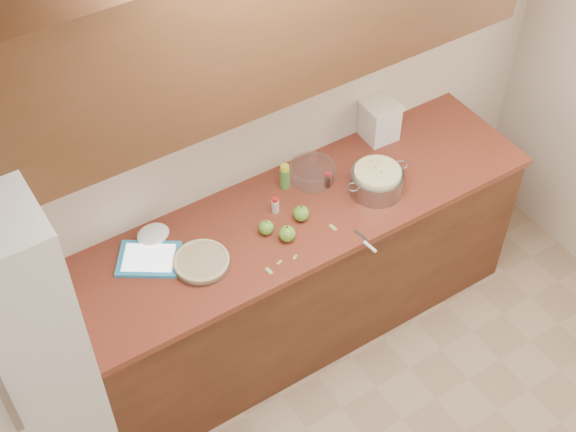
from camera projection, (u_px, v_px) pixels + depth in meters
room_shell at (513, 408)px, 2.71m from camera, size 3.60×3.60×3.60m
counter_run at (282, 279)px, 4.18m from camera, size 2.64×0.68×0.92m
upper_cabinets at (260, 17)px, 3.19m from camera, size 2.60×0.34×0.70m
pie at (201, 262)px, 3.63m from camera, size 0.27×0.27×0.04m
colander at (377, 181)px, 3.93m from camera, size 0.36×0.27×0.13m
flour_canister at (380, 120)px, 4.18m from camera, size 0.18×0.18×0.22m
tablet at (149, 259)px, 3.66m from camera, size 0.35×0.33×0.02m
paring_knife at (369, 245)px, 3.72m from camera, size 0.04×0.17×0.02m
lemon_bottle at (285, 177)px, 3.95m from camera, size 0.05×0.05×0.14m
cinnamon_shaker at (275, 205)px, 3.85m from camera, size 0.04×0.04×0.09m
vanilla_bottle at (327, 180)px, 3.97m from camera, size 0.03×0.03×0.09m
mixing_bowl at (312, 171)px, 4.00m from camera, size 0.23×0.23×0.09m
paper_towel at (153, 234)px, 3.73m from camera, size 0.18×0.16×0.06m
apple_left at (266, 228)px, 3.75m from camera, size 0.07×0.07×0.09m
apple_center at (301, 213)px, 3.81m from camera, size 0.08×0.08×0.09m
apple_front at (287, 234)px, 3.72m from camera, size 0.08×0.08×0.09m
peel_a at (295, 257)px, 3.67m from camera, size 0.03×0.02×0.00m
peel_b at (269, 271)px, 3.62m from camera, size 0.02×0.05×0.00m
peel_c at (333, 227)px, 3.80m from camera, size 0.02×0.05×0.00m
peel_d at (279, 262)px, 3.65m from camera, size 0.03×0.02×0.00m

